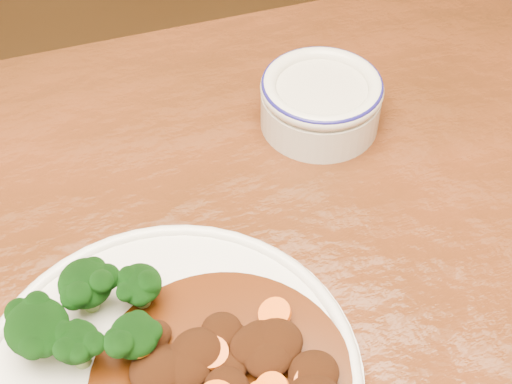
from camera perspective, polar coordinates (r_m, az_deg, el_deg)
name	(u,v)px	position (r m, az deg, el deg)	size (l,w,h in m)	color
dinner_plate	(169,378)	(0.56, -7.01, -14.55)	(0.30, 0.30, 0.02)	white
broccoli_florets	(85,314)	(0.56, -13.55, -9.48)	(0.12, 0.10, 0.05)	#80A153
mince_stew	(228,375)	(0.54, -2.28, -14.44)	(0.20, 0.20, 0.03)	#481B07
dip_bowl	(321,100)	(0.73, 5.21, 7.34)	(0.12, 0.12, 0.06)	beige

